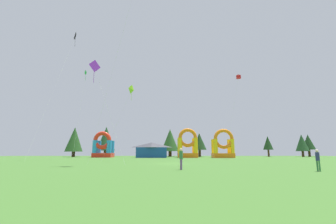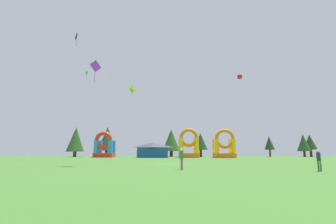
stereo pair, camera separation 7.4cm
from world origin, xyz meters
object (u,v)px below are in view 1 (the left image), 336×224
object	(u,v)px
person_midfield	(181,157)
kite_red_box	(238,77)
kite_purple_diamond	(94,67)
kite_lime_diamond	(132,90)
person_near_camera	(318,158)
kite_black_diamond	(76,37)
festival_tent	(152,150)
inflatable_orange_dome	(188,147)
inflatable_red_slide	(223,147)
inflatable_blue_arch	(103,148)

from	to	relation	value
person_midfield	kite_red_box	bearing A→B (deg)	139.69
kite_purple_diamond	person_midfield	bearing A→B (deg)	-32.85
kite_lime_diamond	person_near_camera	bearing A→B (deg)	-48.72
kite_black_diamond	kite_purple_diamond	bearing A→B (deg)	-60.59
person_near_camera	festival_tent	bearing A→B (deg)	-13.84
kite_lime_diamond	kite_black_diamond	bearing A→B (deg)	157.38
kite_purple_diamond	inflatable_orange_dome	distance (m)	38.46
person_midfield	inflatable_orange_dome	size ratio (longest dim) A/B	0.24
kite_red_box	kite_black_diamond	xyz separation A→B (m)	(-35.37, -7.74, 5.83)
person_midfield	inflatable_red_slide	xyz separation A→B (m)	(13.31, 39.88, 1.64)
person_midfield	kite_lime_diamond	bearing A→B (deg)	-172.91
person_near_camera	festival_tent	size ratio (longest dim) A/B	0.21
kite_purple_diamond	person_near_camera	distance (m)	24.48
person_midfield	inflatable_red_slide	bearing A→B (deg)	147.42
kite_red_box	kite_purple_diamond	bearing A→B (deg)	-135.35
inflatable_orange_dome	festival_tent	xyz separation A→B (m)	(-9.40, 0.22, -0.88)
kite_black_diamond	inflatable_orange_dome	distance (m)	36.68
kite_lime_diamond	person_midfield	world-z (taller)	kite_lime_diamond
kite_purple_diamond	kite_lime_diamond	world-z (taller)	kite_lime_diamond
inflatable_blue_arch	kite_purple_diamond	bearing A→B (deg)	-76.97
festival_tent	inflatable_red_slide	bearing A→B (deg)	-4.46
kite_red_box	festival_tent	size ratio (longest dim) A/B	2.44
kite_red_box	kite_purple_diamond	distance (m)	36.59
kite_red_box	person_midfield	bearing A→B (deg)	-116.18
kite_lime_diamond	inflatable_red_slide	bearing A→B (deg)	45.88
kite_purple_diamond	inflatable_red_slide	xyz separation A→B (m)	(23.27, 33.45, -8.79)
kite_black_diamond	inflatable_red_slide	distance (m)	42.76
kite_lime_diamond	inflatable_red_slide	distance (m)	30.98
kite_purple_diamond	person_near_camera	bearing A→B (deg)	-21.51
kite_lime_diamond	person_near_camera	size ratio (longest dim) A/B	7.53
kite_lime_diamond	inflatable_red_slide	world-z (taller)	kite_lime_diamond
kite_lime_diamond	person_near_camera	world-z (taller)	kite_lime_diamond
inflatable_blue_arch	festival_tent	bearing A→B (deg)	-14.13
kite_lime_diamond	person_midfield	distance (m)	22.85
kite_red_box	inflatable_red_slide	world-z (taller)	kite_red_box
person_midfield	festival_tent	xyz separation A→B (m)	(-5.14, 41.32, 0.90)
person_near_camera	kite_purple_diamond	bearing A→B (deg)	34.52
kite_black_diamond	person_near_camera	distance (m)	46.20
kite_red_box	kite_lime_diamond	bearing A→B (deg)	-150.38
kite_lime_diamond	kite_black_diamond	size ratio (longest dim) A/B	0.50
inflatable_red_slide	inflatable_blue_arch	size ratio (longest dim) A/B	1.03
kite_black_diamond	person_near_camera	xyz separation A→B (m)	(30.43, -25.59, -23.53)
kite_red_box	kite_lime_diamond	xyz separation A→B (m)	(-22.81, -12.97, -6.65)
kite_purple_diamond	inflatable_blue_arch	distance (m)	40.34
person_midfield	inflatable_blue_arch	bearing A→B (deg)	-171.31
kite_purple_diamond	inflatable_orange_dome	xyz separation A→B (m)	(14.22, 34.67, -8.65)
kite_red_box	inflatable_blue_arch	bearing A→B (deg)	159.12
person_near_camera	kite_lime_diamond	bearing A→B (deg)	7.31
inflatable_red_slide	inflatable_blue_arch	xyz separation A→B (m)	(-32.14, 4.89, -0.10)
kite_purple_diamond	person_near_camera	size ratio (longest dim) A/B	7.19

